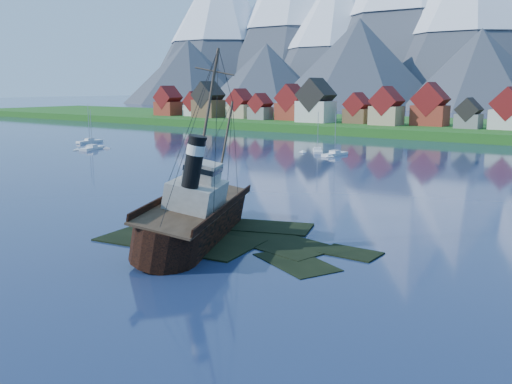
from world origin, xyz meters
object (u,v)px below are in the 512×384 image
Objects in this scene: sailboat_b at (90,142)px; tugboat_wreck at (201,213)px; sailboat_a at (92,149)px; sailboat_c at (318,151)px; sailboat_f at (335,155)px.

tugboat_wreck is at bearing -30.53° from sailboat_b.
sailboat_b is at bearing 122.91° from sailboat_a.
sailboat_b is 1.11× the size of sailboat_c.
sailboat_b is 1.10× the size of sailboat_f.
tugboat_wreck is 98.89m from sailboat_a.
sailboat_b is 77.48m from sailboat_f.
sailboat_b is (-15.56, 11.44, 0.04)m from sailboat_a.
sailboat_c is (-30.91, 81.65, -2.61)m from tugboat_wreck.
sailboat_a is 0.92× the size of sailboat_b.
sailboat_c is (53.49, 30.19, -0.00)m from sailboat_a.
sailboat_a is 66.06m from sailboat_f.
tugboat_wreck reaches higher than sailboat_f.
sailboat_f is (60.39, 26.77, -0.00)m from sailboat_a.
sailboat_c is (69.05, 18.75, -0.04)m from sailboat_b.
sailboat_b is at bearing -162.07° from sailboat_f.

